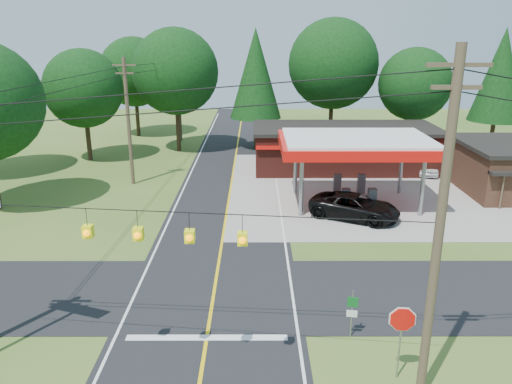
{
  "coord_description": "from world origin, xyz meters",
  "views": [
    {
      "loc": [
        1.96,
        -20.93,
        11.73
      ],
      "look_at": [
        2.0,
        7.0,
        2.8
      ],
      "focal_mm": 35.0,
      "sensor_mm": 36.0,
      "label": 1
    }
  ],
  "objects_px": {
    "gas_canopy": "(357,146)",
    "suv_car": "(355,207)",
    "octagonal_stop_sign": "(402,325)",
    "sedan_car": "(428,166)"
  },
  "relations": [
    {
      "from": "suv_car",
      "to": "gas_canopy",
      "type": "bearing_deg",
      "value": 17.56
    },
    {
      "from": "gas_canopy",
      "to": "suv_car",
      "type": "relative_size",
      "value": 1.81
    },
    {
      "from": "sedan_car",
      "to": "octagonal_stop_sign",
      "type": "height_order",
      "value": "octagonal_stop_sign"
    },
    {
      "from": "sedan_car",
      "to": "suv_car",
      "type": "bearing_deg",
      "value": -111.69
    },
    {
      "from": "gas_canopy",
      "to": "octagonal_stop_sign",
      "type": "bearing_deg",
      "value": -96.0
    },
    {
      "from": "octagonal_stop_sign",
      "to": "sedan_car",
      "type": "bearing_deg",
      "value": 69.69
    },
    {
      "from": "gas_canopy",
      "to": "suv_car",
      "type": "height_order",
      "value": "gas_canopy"
    },
    {
      "from": "gas_canopy",
      "to": "suv_car",
      "type": "xyz_separation_m",
      "value": [
        -0.5,
        -3.0,
        -3.45
      ]
    },
    {
      "from": "gas_canopy",
      "to": "sedan_car",
      "type": "xyz_separation_m",
      "value": [
        8.0,
        8.0,
        -3.57
      ]
    },
    {
      "from": "suv_car",
      "to": "octagonal_stop_sign",
      "type": "distance_m",
      "value": 16.14
    }
  ]
}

